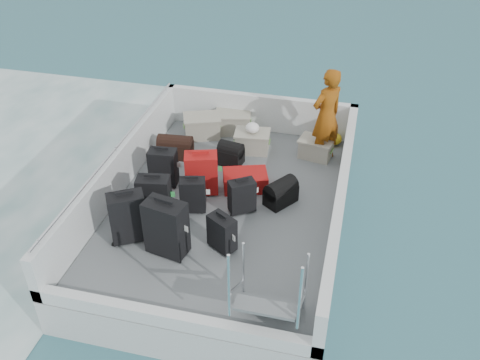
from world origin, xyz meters
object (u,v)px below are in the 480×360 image
object	(u,v)px
suitcase_7	(242,197)
crate_1	(233,123)
suitcase_1	(155,198)
suitcase_4	(193,196)
suitcase_3	(166,228)
crate_2	(252,142)
suitcase_8	(245,180)
crate_0	(202,127)
suitcase_6	(222,233)
suitcase_2	(163,168)
suitcase_0	(128,218)
suitcase_5	(202,174)
crate_3	(316,149)
passenger	(326,116)

from	to	relation	value
suitcase_7	crate_1	world-z (taller)	suitcase_7
suitcase_1	suitcase_4	world-z (taller)	suitcase_1
suitcase_3	crate_2	distance (m)	2.92
suitcase_8	crate_0	world-z (taller)	crate_0
suitcase_6	suitcase_7	bearing A→B (deg)	117.59
suitcase_2	crate_1	bearing A→B (deg)	65.08
suitcase_0	suitcase_1	bearing A→B (deg)	41.50
suitcase_2	crate_2	bearing A→B (deg)	43.33
suitcase_1	crate_1	world-z (taller)	suitcase_1
suitcase_5	suitcase_7	bearing A→B (deg)	-41.89
suitcase_7	suitcase_8	distance (m)	0.64
suitcase_5	crate_3	distance (m)	2.19
suitcase_5	crate_2	distance (m)	1.50
suitcase_4	crate_1	distance (m)	2.48
suitcase_6	crate_1	bearing A→B (deg)	133.82
suitcase_2	crate_3	distance (m)	2.68
suitcase_3	crate_3	size ratio (longest dim) A/B	1.55
suitcase_6	suitcase_7	distance (m)	0.87
suitcase_3	suitcase_7	size ratio (longest dim) A/B	1.52
suitcase_7	passenger	xyz separation A→B (m)	(1.00, 1.81, 0.55)
suitcase_2	crate_0	xyz separation A→B (m)	(0.14, 1.63, -0.12)
suitcase_8	crate_2	xyz separation A→B (m)	(-0.14, 1.12, 0.04)
suitcase_2	crate_1	xyz separation A→B (m)	(0.66, 1.92, -0.13)
suitcase_6	suitcase_7	world-z (taller)	suitcase_7
suitcase_2	crate_2	world-z (taller)	suitcase_2
crate_1	crate_3	xyz separation A→B (m)	(1.62, -0.51, -0.02)
suitcase_3	suitcase_6	distance (m)	0.76
suitcase_2	crate_3	size ratio (longest dim) A/B	1.18
suitcase_8	crate_3	distance (m)	1.54
suitcase_4	suitcase_5	world-z (taller)	suitcase_5
suitcase_1	suitcase_5	distance (m)	0.91
crate_1	crate_3	size ratio (longest dim) A/B	1.14
crate_3	crate_1	bearing A→B (deg)	162.39
suitcase_8	suitcase_1	bearing A→B (deg)	115.32
suitcase_4	suitcase_5	distance (m)	0.50
suitcase_7	suitcase_0	bearing A→B (deg)	-177.71
suitcase_5	crate_3	xyz separation A→B (m)	(1.62, 1.47, -0.19)
suitcase_6	crate_3	world-z (taller)	suitcase_6
crate_3	passenger	bearing A→B (deg)	3.68
suitcase_2	suitcase_5	world-z (taller)	suitcase_5
suitcase_2	suitcase_6	size ratio (longest dim) A/B	1.17
suitcase_6	crate_0	world-z (taller)	suitcase_6
suitcase_6	crate_3	bearing A→B (deg)	102.46
suitcase_7	crate_3	bearing A→B (deg)	30.56
suitcase_3	suitcase_6	world-z (taller)	suitcase_3
suitcase_4	suitcase_7	world-z (taller)	suitcase_4
suitcase_1	suitcase_5	world-z (taller)	suitcase_1
suitcase_0	suitcase_3	size ratio (longest dim) A/B	0.92
suitcase_5	suitcase_1	bearing A→B (deg)	-138.71
suitcase_3	suitcase_7	xyz separation A→B (m)	(0.77, 1.11, -0.14)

